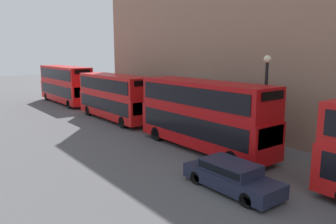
{
  "coord_description": "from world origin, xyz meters",
  "views": [
    {
      "loc": [
        -12.74,
        3.9,
        6.27
      ],
      "look_at": [
        0.48,
        21.29,
        2.28
      ],
      "focal_mm": 35.0,
      "sensor_mm": 36.0,
      "label": 1
    }
  ],
  "objects_px": {
    "car_hatchback": "(231,175)",
    "bus_trailing": "(65,83)",
    "bus_second_in_queue": "(203,112)",
    "bus_third_in_queue": "(114,95)",
    "pedestrian": "(119,103)"
  },
  "relations": [
    {
      "from": "bus_second_in_queue",
      "to": "car_hatchback",
      "type": "bearing_deg",
      "value": -121.63
    },
    {
      "from": "pedestrian",
      "to": "bus_second_in_queue",
      "type": "bearing_deg",
      "value": -99.45
    },
    {
      "from": "bus_second_in_queue",
      "to": "bus_trailing",
      "type": "xyz_separation_m",
      "value": [
        -0.0,
        24.8,
        0.06
      ]
    },
    {
      "from": "bus_third_in_queue",
      "to": "car_hatchback",
      "type": "bearing_deg",
      "value": -100.98
    },
    {
      "from": "bus_second_in_queue",
      "to": "bus_trailing",
      "type": "relative_size",
      "value": 0.92
    },
    {
      "from": "bus_third_in_queue",
      "to": "pedestrian",
      "type": "height_order",
      "value": "bus_third_in_queue"
    },
    {
      "from": "bus_second_in_queue",
      "to": "pedestrian",
      "type": "distance_m",
      "value": 16.4
    },
    {
      "from": "bus_second_in_queue",
      "to": "bus_trailing",
      "type": "bearing_deg",
      "value": 90.0
    },
    {
      "from": "car_hatchback",
      "to": "bus_trailing",
      "type": "bearing_deg",
      "value": 83.6
    },
    {
      "from": "car_hatchback",
      "to": "bus_third_in_queue",
      "type": "bearing_deg",
      "value": 79.02
    },
    {
      "from": "bus_third_in_queue",
      "to": "pedestrian",
      "type": "bearing_deg",
      "value": 56.85
    },
    {
      "from": "bus_third_in_queue",
      "to": "bus_trailing",
      "type": "distance_m",
      "value": 12.8
    },
    {
      "from": "bus_trailing",
      "to": "car_hatchback",
      "type": "distance_m",
      "value": 30.56
    },
    {
      "from": "bus_trailing",
      "to": "car_hatchback",
      "type": "relative_size",
      "value": 2.36
    },
    {
      "from": "car_hatchback",
      "to": "pedestrian",
      "type": "xyz_separation_m",
      "value": [
        6.08,
        21.62,
        0.11
      ]
    }
  ]
}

